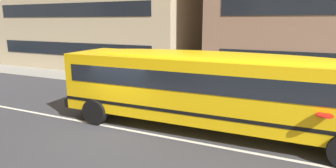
{
  "coord_description": "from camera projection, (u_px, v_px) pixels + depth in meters",
  "views": [
    {
      "loc": [
        6.07,
        -8.72,
        4.25
      ],
      "look_at": [
        1.83,
        0.71,
        1.87
      ],
      "focal_mm": 29.43,
      "sensor_mm": 36.0,
      "label": 1
    }
  ],
  "objects": [
    {
      "name": "school_bus",
      "position": [
        216.0,
        85.0,
        10.56
      ],
      "size": [
        13.93,
        3.3,
        3.11
      ],
      "rotation": [
        0.0,
        0.0,
        0.02
      ],
      "color": "yellow",
      "rests_on": "ground_plane"
    },
    {
      "name": "sidewalk_far",
      "position": [
        186.0,
        87.0,
        17.99
      ],
      "size": [
        120.0,
        3.0,
        0.01
      ],
      "primitive_type": "cube",
      "color": "gray",
      "rests_on": "ground_plane"
    },
    {
      "name": "lane_centreline",
      "position": [
        120.0,
        128.0,
        11.13
      ],
      "size": [
        110.0,
        0.16,
        0.01
      ],
      "primitive_type": "cube",
      "color": "silver",
      "rests_on": "ground_plane"
    },
    {
      "name": "ground_plane",
      "position": [
        120.0,
        128.0,
        11.13
      ],
      "size": [
        400.0,
        400.0,
        0.0
      ],
      "primitive_type": "plane",
      "color": "#38383D"
    }
  ]
}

